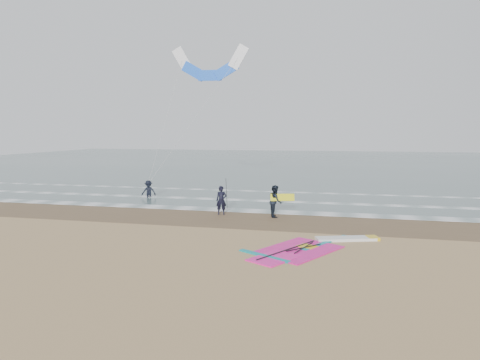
% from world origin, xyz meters
% --- Properties ---
extents(ground, '(120.00, 120.00, 0.00)m').
position_xyz_m(ground, '(0.00, 0.00, 0.00)').
color(ground, tan).
rests_on(ground, ground).
extents(sea_water, '(120.00, 80.00, 0.02)m').
position_xyz_m(sea_water, '(0.00, 48.00, 0.01)').
color(sea_water, '#47605E').
rests_on(sea_water, ground).
extents(wet_sand_band, '(120.00, 5.00, 0.01)m').
position_xyz_m(wet_sand_band, '(0.00, 6.00, 0.00)').
color(wet_sand_band, brown).
rests_on(wet_sand_band, ground).
extents(foam_waterline, '(120.00, 9.15, 0.02)m').
position_xyz_m(foam_waterline, '(0.00, 10.44, 0.03)').
color(foam_waterline, white).
rests_on(foam_waterline, ground).
extents(windsurf_rig, '(5.53, 5.24, 0.13)m').
position_xyz_m(windsurf_rig, '(3.83, 1.04, 0.04)').
color(windsurf_rig, white).
rests_on(windsurf_rig, ground).
extents(person_standing, '(0.67, 0.52, 1.62)m').
position_xyz_m(person_standing, '(-1.59, 6.84, 0.81)').
color(person_standing, black).
rests_on(person_standing, ground).
extents(person_walking, '(0.85, 0.98, 1.74)m').
position_xyz_m(person_walking, '(1.44, 6.89, 0.87)').
color(person_walking, black).
rests_on(person_walking, ground).
extents(person_wading, '(1.11, 0.77, 1.57)m').
position_xyz_m(person_wading, '(-8.24, 11.63, 0.79)').
color(person_wading, black).
rests_on(person_wading, ground).
extents(held_pole, '(0.17, 0.86, 1.82)m').
position_xyz_m(held_pole, '(-1.29, 6.84, 1.19)').
color(held_pole, black).
rests_on(held_pole, ground).
extents(carried_kiteboard, '(1.30, 0.51, 0.39)m').
position_xyz_m(carried_kiteboard, '(1.84, 6.79, 1.11)').
color(carried_kiteboard, yellow).
rests_on(carried_kiteboard, ground).
extents(surf_kite, '(6.19, 5.02, 10.28)m').
position_xyz_m(surf_kite, '(-5.16, 16.49, 9.61)').
color(surf_kite, white).
rests_on(surf_kite, ground).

